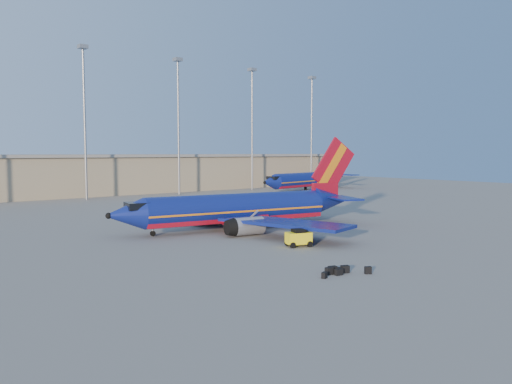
# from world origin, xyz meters

# --- Properties ---
(ground) EXTENTS (220.00, 220.00, 0.00)m
(ground) POSITION_xyz_m (0.00, 0.00, 0.00)
(ground) COLOR slate
(ground) RESTS_ON ground
(terminal_building) EXTENTS (122.00, 16.00, 8.50)m
(terminal_building) POSITION_xyz_m (10.00, 58.00, 4.32)
(terminal_building) COLOR gray
(terminal_building) RESTS_ON ground
(light_mast_row) EXTENTS (101.60, 1.60, 28.65)m
(light_mast_row) POSITION_xyz_m (5.00, 46.00, 17.55)
(light_mast_row) COLOR gray
(light_mast_row) RESTS_ON ground
(aircraft_main) EXTENTS (31.88, 30.41, 10.87)m
(aircraft_main) POSITION_xyz_m (-4.13, -0.89, 2.32)
(aircraft_main) COLOR navy
(aircraft_main) RESTS_ON ground
(aircraft_second) EXTENTS (32.49, 12.67, 11.06)m
(aircraft_second) POSITION_xyz_m (44.70, 37.05, 2.54)
(aircraft_second) COLOR navy
(aircraft_second) RESTS_ON ground
(baggage_tug) EXTENTS (2.65, 2.08, 1.67)m
(baggage_tug) POSITION_xyz_m (-6.89, -13.02, 0.87)
(baggage_tug) COLOR yellow
(baggage_tug) RESTS_ON ground
(luggage_pile) EXTENTS (3.97, 2.31, 0.55)m
(luggage_pile) POSITION_xyz_m (-12.09, -22.61, 0.25)
(luggage_pile) COLOR black
(luggage_pile) RESTS_ON ground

